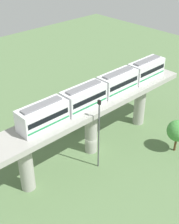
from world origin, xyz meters
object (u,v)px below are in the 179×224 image
(parked_car_yellow, at_px, (4,144))
(tree_near_viaduct, at_px, (178,131))
(parked_car_silver, at_px, (70,123))
(train, at_px, (101,89))
(signal_post, at_px, (99,132))

(parked_car_yellow, distance_m, tree_near_viaduct, 27.08)
(parked_car_yellow, distance_m, parked_car_silver, 11.85)
(train, xyz_separation_m, tree_near_viaduct, (8.98, 7.54, -6.34))
(train, height_order, signal_post, train)
(train, height_order, tree_near_viaduct, train)
(parked_car_yellow, distance_m, signal_post, 16.34)
(parked_car_yellow, bearing_deg, tree_near_viaduct, 31.38)
(parked_car_yellow, relative_size, parked_car_silver, 1.05)
(tree_near_viaduct, bearing_deg, train, -139.96)
(tree_near_viaduct, xyz_separation_m, signal_post, (-5.58, -11.37, 2.39))
(tree_near_viaduct, bearing_deg, signal_post, -116.13)
(parked_car_silver, bearing_deg, train, -2.27)
(parked_car_yellow, bearing_deg, train, 35.45)
(parked_car_yellow, height_order, signal_post, signal_post)
(train, bearing_deg, signal_post, -48.39)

